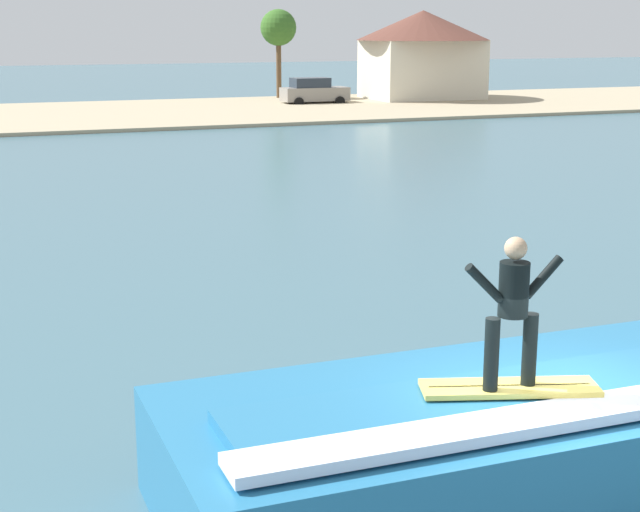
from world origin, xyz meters
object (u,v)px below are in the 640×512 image
at_px(surfboard, 509,388).
at_px(tree_short_bushy, 278,29).
at_px(surfer, 513,305).
at_px(wave_crest, 480,443).
at_px(house_gabled_white, 423,48).
at_px(car_far_shore, 314,91).

bearing_deg(surfboard, tree_short_bushy, 73.77).
bearing_deg(surfer, surfboard, 52.69).
bearing_deg(wave_crest, tree_short_bushy, 73.56).
relative_size(surfboard, house_gabled_white, 0.21).
relative_size(surfboard, tree_short_bushy, 0.31).
distance_m(car_far_shore, house_gabled_white, 9.16).
bearing_deg(surfboard, surfer, -127.31).
xyz_separation_m(surfboard, surfer, (-0.04, -0.05, 0.96)).
xyz_separation_m(surfer, house_gabled_white, (26.35, 54.06, 1.32)).
distance_m(surfboard, car_far_shore, 55.82).
bearing_deg(wave_crest, house_gabled_white, 63.76).
height_order(wave_crest, surfboard, surfboard).
xyz_separation_m(wave_crest, car_far_shore, (17.78, 52.61, 0.28)).
relative_size(wave_crest, surfboard, 3.62).
height_order(car_far_shore, tree_short_bushy, tree_short_bushy).
bearing_deg(house_gabled_white, surfboard, -115.98).
relative_size(car_far_shore, house_gabled_white, 0.47).
height_order(wave_crest, car_far_shore, car_far_shore).
relative_size(surfer, house_gabled_white, 0.18).
distance_m(car_far_shore, tree_short_bushy, 6.65).
xyz_separation_m(surfer, tree_short_bushy, (16.96, 58.20, 2.64)).
height_order(surfboard, tree_short_bushy, tree_short_bushy).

